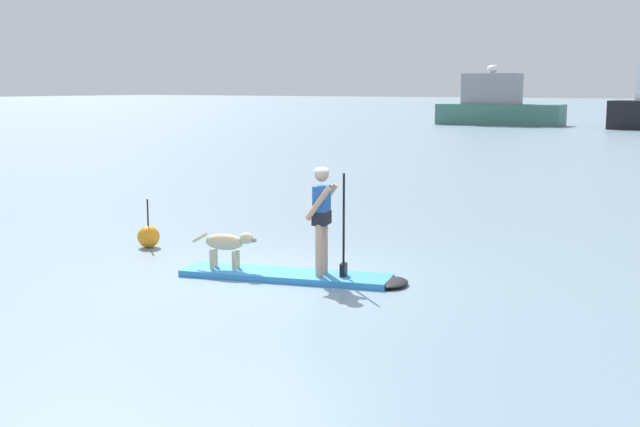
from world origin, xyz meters
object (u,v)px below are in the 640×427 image
at_px(moored_boat_starboard, 497,106).
at_px(marker_buoy, 149,236).
at_px(person_paddler, 323,213).
at_px(dog, 227,243).
at_px(paddleboard, 299,276).

xyz_separation_m(moored_boat_starboard, marker_buoy, (12.37, -50.40, -1.27)).
height_order(person_paddler, moored_boat_starboard, moored_boat_starboard).
bearing_deg(dog, person_paddler, 16.38).
distance_m(paddleboard, marker_buoy, 3.85).
bearing_deg(marker_buoy, moored_boat_starboard, 103.79).
distance_m(dog, moored_boat_starboard, 53.47).
bearing_deg(paddleboard, marker_buoy, 171.42).
relative_size(dog, moored_boat_starboard, 0.11).
relative_size(dog, marker_buoy, 1.18).
height_order(dog, moored_boat_starboard, moored_boat_starboard).
relative_size(moored_boat_starboard, marker_buoy, 10.70).
relative_size(person_paddler, dog, 1.55).
xyz_separation_m(person_paddler, marker_buoy, (-4.17, 0.47, -0.85)).
xyz_separation_m(person_paddler, dog, (-1.52, -0.45, -0.56)).
height_order(paddleboard, person_paddler, person_paddler).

